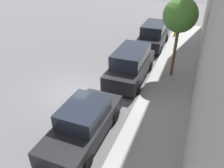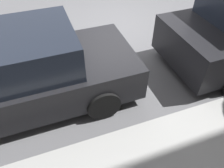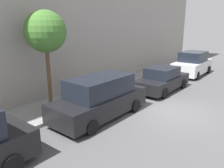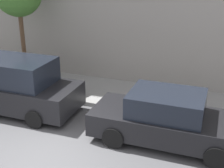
# 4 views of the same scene
# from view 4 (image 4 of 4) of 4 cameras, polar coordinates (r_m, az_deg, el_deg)

# --- Properties ---
(ground_plane) EXTENTS (60.00, 60.00, 0.00)m
(ground_plane) POSITION_cam_4_polar(r_m,az_deg,el_deg) (8.79, -12.36, -13.53)
(ground_plane) COLOR #515154
(sidewalk) EXTENTS (2.62, 32.00, 0.15)m
(sidewalk) POSITION_cam_4_polar(r_m,az_deg,el_deg) (12.53, -0.73, -1.54)
(sidewalk) COLOR gray
(sidewalk) RESTS_ON ground_plane
(parked_sedan_second) EXTENTS (1.92, 4.50, 1.54)m
(parked_sedan_second) POSITION_cam_4_polar(r_m,az_deg,el_deg) (9.20, 10.23, -6.37)
(parked_sedan_second) COLOR black
(parked_sedan_second) RESTS_ON ground_plane
(parked_minivan_third) EXTENTS (2.02, 4.91, 1.90)m
(parked_minivan_third) POSITION_cam_4_polar(r_m,az_deg,el_deg) (11.53, -18.05, -0.18)
(parked_minivan_third) COLOR black
(parked_minivan_third) RESTS_ON ground_plane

